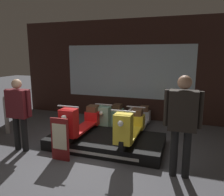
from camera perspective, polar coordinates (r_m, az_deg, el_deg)
name	(u,v)px	position (r m, az deg, el deg)	size (l,w,h in m)	color
ground_plane	(82,165)	(4.45, -7.84, -16.86)	(30.00, 30.00, 0.00)	#4C4C51
shop_wall_back	(128,70)	(7.16, 4.08, 7.27)	(7.59, 0.09, 3.20)	#331E19
display_platform	(106,141)	(5.13, -1.62, -11.28)	(2.60, 1.32, 0.25)	black
scooter_display_left	(82,121)	(5.17, -7.88, -6.01)	(0.48, 1.66, 0.82)	black
scooter_display_right	(131,126)	(4.79, 4.86, -7.36)	(0.48, 1.66, 0.82)	black
scooter_backrow_0	(111,116)	(6.41, -0.26, -4.83)	(0.48, 1.66, 0.82)	black
scooter_backrow_1	(140,119)	(6.20, 7.38, -5.49)	(0.48, 1.66, 0.82)	black
person_left_browsing	(19,109)	(5.10, -23.19, -2.63)	(0.63, 0.26, 1.59)	black
person_right_browsing	(182,118)	(3.82, 17.93, -4.94)	(0.62, 0.26, 1.76)	black
price_sign_board	(60,139)	(4.51, -13.44, -10.45)	(0.38, 0.04, 0.88)	maroon
street_bollard	(6,115)	(6.47, -25.90, -4.02)	(0.11, 0.11, 1.03)	gray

